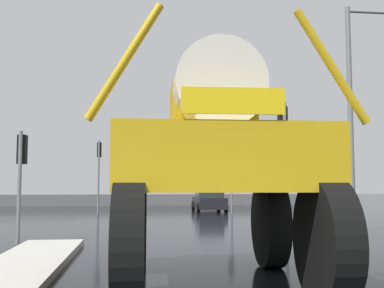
{
  "coord_description": "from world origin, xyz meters",
  "views": [
    {
      "loc": [
        -0.91,
        -2.97,
        1.69
      ],
      "look_at": [
        0.2,
        6.35,
        2.49
      ],
      "focal_mm": 44.47,
      "sensor_mm": 36.0,
      "label": 1
    }
  ],
  "objects_px": {
    "sedan_ahead": "(209,200)",
    "traffic_signal_far_right": "(231,167)",
    "oversize_sprayer": "(214,167)",
    "streetlight_near_right": "(355,105)",
    "traffic_signal_near_left": "(21,162)",
    "traffic_signal_far_left": "(99,160)",
    "traffic_signal_near_right": "(283,140)"
  },
  "relations": [
    {
      "from": "oversize_sprayer",
      "to": "streetlight_near_right",
      "type": "xyz_separation_m",
      "value": [
        6.22,
        7.46,
        2.46
      ]
    },
    {
      "from": "sedan_ahead",
      "to": "traffic_signal_far_left",
      "type": "height_order",
      "value": "traffic_signal_far_left"
    },
    {
      "from": "traffic_signal_near_right",
      "to": "sedan_ahead",
      "type": "bearing_deg",
      "value": 89.47
    },
    {
      "from": "traffic_signal_near_left",
      "to": "streetlight_near_right",
      "type": "height_order",
      "value": "streetlight_near_right"
    },
    {
      "from": "oversize_sprayer",
      "to": "streetlight_near_right",
      "type": "height_order",
      "value": "streetlight_near_right"
    },
    {
      "from": "oversize_sprayer",
      "to": "streetlight_near_right",
      "type": "distance_m",
      "value": 10.02
    },
    {
      "from": "traffic_signal_far_left",
      "to": "streetlight_near_right",
      "type": "distance_m",
      "value": 15.49
    },
    {
      "from": "traffic_signal_far_right",
      "to": "streetlight_near_right",
      "type": "bearing_deg",
      "value": -80.73
    },
    {
      "from": "traffic_signal_near_left",
      "to": "traffic_signal_near_right",
      "type": "bearing_deg",
      "value": -0.11
    },
    {
      "from": "traffic_signal_far_right",
      "to": "traffic_signal_near_right",
      "type": "bearing_deg",
      "value": -94.58
    },
    {
      "from": "sedan_ahead",
      "to": "streetlight_near_right",
      "type": "height_order",
      "value": "streetlight_near_right"
    },
    {
      "from": "oversize_sprayer",
      "to": "traffic_signal_far_left",
      "type": "relative_size",
      "value": 1.19
    },
    {
      "from": "sedan_ahead",
      "to": "traffic_signal_near_left",
      "type": "height_order",
      "value": "traffic_signal_near_left"
    },
    {
      "from": "traffic_signal_far_right",
      "to": "traffic_signal_near_left",
      "type": "bearing_deg",
      "value": -123.37
    },
    {
      "from": "traffic_signal_far_left",
      "to": "traffic_signal_far_right",
      "type": "height_order",
      "value": "traffic_signal_far_left"
    },
    {
      "from": "traffic_signal_near_right",
      "to": "streetlight_near_right",
      "type": "bearing_deg",
      "value": 25.07
    },
    {
      "from": "traffic_signal_near_left",
      "to": "streetlight_near_right",
      "type": "xyz_separation_m",
      "value": [
        10.83,
        1.41,
        2.11
      ]
    },
    {
      "from": "traffic_signal_far_left",
      "to": "traffic_signal_far_right",
      "type": "relative_size",
      "value": 1.14
    },
    {
      "from": "sedan_ahead",
      "to": "traffic_signal_far_right",
      "type": "relative_size",
      "value": 1.11
    },
    {
      "from": "sedan_ahead",
      "to": "traffic_signal_far_left",
      "type": "relative_size",
      "value": 0.98
    },
    {
      "from": "oversize_sprayer",
      "to": "traffic_signal_far_left",
      "type": "distance_m",
      "value": 19.83
    },
    {
      "from": "traffic_signal_near_left",
      "to": "traffic_signal_far_right",
      "type": "relative_size",
      "value": 0.87
    },
    {
      "from": "oversize_sprayer",
      "to": "traffic_signal_far_right",
      "type": "xyz_separation_m",
      "value": [
        4.25,
        19.51,
        0.7
      ]
    },
    {
      "from": "oversize_sprayer",
      "to": "traffic_signal_near_right",
      "type": "relative_size",
      "value": 1.19
    },
    {
      "from": "traffic_signal_near_left",
      "to": "traffic_signal_far_left",
      "type": "bearing_deg",
      "value": 84.98
    },
    {
      "from": "traffic_signal_near_left",
      "to": "traffic_signal_far_left",
      "type": "xyz_separation_m",
      "value": [
        1.18,
        13.45,
        0.72
      ]
    },
    {
      "from": "oversize_sprayer",
      "to": "sedan_ahead",
      "type": "relative_size",
      "value": 1.22
    },
    {
      "from": "traffic_signal_near_left",
      "to": "traffic_signal_far_left",
      "type": "relative_size",
      "value": 0.77
    },
    {
      "from": "streetlight_near_right",
      "to": "traffic_signal_far_right",
      "type": "bearing_deg",
      "value": 99.27
    },
    {
      "from": "traffic_signal_near_left",
      "to": "sedan_ahead",
      "type": "bearing_deg",
      "value": 63.54
    },
    {
      "from": "traffic_signal_far_right",
      "to": "oversize_sprayer",
      "type": "bearing_deg",
      "value": -102.29
    },
    {
      "from": "traffic_signal_near_right",
      "to": "traffic_signal_far_left",
      "type": "distance_m",
      "value": 15.0
    }
  ]
}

